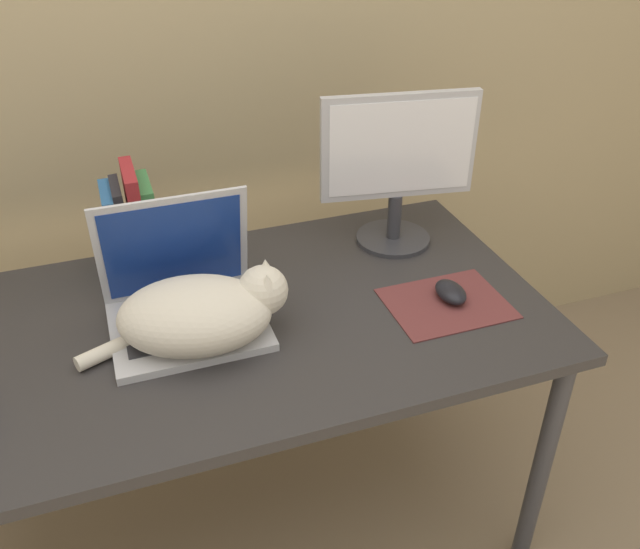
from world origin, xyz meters
TOP-DOWN VIEW (x-y plane):
  - desk at (0.00, 0.38)m, footprint 1.44×0.76m
  - laptop at (-0.08, 0.41)m, footprint 0.33×0.27m
  - cat at (-0.05, 0.32)m, footprint 0.45×0.28m
  - external_monitor at (0.50, 0.58)m, footprint 0.39×0.19m
  - mousepad at (0.49, 0.27)m, footprint 0.27×0.21m
  - computer_mouse at (0.51, 0.29)m, footprint 0.06×0.10m
  - book_row at (-0.15, 0.67)m, footprint 0.13×0.16m
  - webcam at (0.04, 0.67)m, footprint 0.05×0.05m

SIDE VIEW (x-z plane):
  - desk at x=0.00m, z-range 0.29..1.00m
  - mousepad at x=0.49m, z-range 0.71..0.72m
  - computer_mouse at x=0.51m, z-range 0.72..0.75m
  - webcam at x=0.04m, z-range 0.72..0.79m
  - laptop at x=-0.08m, z-range 0.63..0.91m
  - cat at x=-0.05m, z-range 0.71..0.87m
  - book_row at x=-0.15m, z-range 0.70..0.96m
  - external_monitor at x=0.50m, z-range 0.73..1.13m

